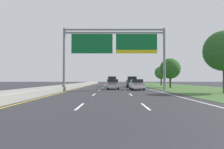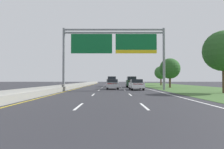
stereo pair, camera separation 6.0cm
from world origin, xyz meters
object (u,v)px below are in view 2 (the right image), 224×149
pickup_truck_grey (112,82)px  roadside_tree_far (161,73)px  car_white_right_lane_sedan (136,84)px  roadside_tree_mid (170,69)px  car_darkgreen_right_lane_suv (131,82)px  car_silver_centre_lane_sedan (112,84)px  roadside_tree_near (223,51)px  overhead_sign_gantry (114,46)px

pickup_truck_grey → roadside_tree_far: bearing=-54.5°
car_white_right_lane_sedan → roadside_tree_mid: 11.14m
roadside_tree_mid → roadside_tree_far: (1.82, 14.62, -0.27)m
car_darkgreen_right_lane_suv → car_white_right_lane_sedan: size_ratio=1.07×
roadside_tree_mid → pickup_truck_grey: bearing=151.5°
roadside_tree_mid → roadside_tree_far: bearing=82.9°
car_silver_centre_lane_sedan → roadside_tree_far: size_ratio=0.88×
roadside_tree_far → car_white_right_lane_sedan: bearing=-111.8°
car_darkgreen_right_lane_suv → roadside_tree_mid: bearing=-103.9°
car_silver_centre_lane_sedan → roadside_tree_far: bearing=-31.6°
car_silver_centre_lane_sedan → roadside_tree_far: (12.55, 20.34, 2.50)m
car_darkgreen_right_lane_suv → roadside_tree_far: 15.69m
car_silver_centre_lane_sedan → pickup_truck_grey: bearing=0.7°
car_darkgreen_right_lane_suv → roadside_tree_near: bearing=-152.6°
pickup_truck_grey → car_darkgreen_right_lane_suv: (3.82, -4.02, 0.02)m
car_darkgreen_right_lane_suv → car_white_right_lane_sedan: 9.87m
pickup_truck_grey → car_white_right_lane_sedan: bearing=-164.4°
car_silver_centre_lane_sedan → car_white_right_lane_sedan: size_ratio=0.99×
car_white_right_lane_sedan → roadside_tree_mid: bearing=-43.1°
pickup_truck_grey → car_silver_centre_lane_sedan: bearing=-178.3°
car_white_right_lane_sedan → roadside_tree_far: (9.07, 22.62, 2.50)m
overhead_sign_gantry → pickup_truck_grey: size_ratio=2.77×
car_white_right_lane_sedan → roadside_tree_far: roadside_tree_far is taller
car_darkgreen_right_lane_suv → roadside_tree_far: size_ratio=0.95×
overhead_sign_gantry → roadside_tree_near: overhead_sign_gantry is taller
overhead_sign_gantry → car_silver_centre_lane_sedan: overhead_sign_gantry is taller
car_silver_centre_lane_sedan → car_white_right_lane_sedan: 4.16m
car_darkgreen_right_lane_suv → roadside_tree_mid: roadside_tree_mid is taller
car_white_right_lane_sedan → roadside_tree_near: 12.23m
overhead_sign_gantry → car_white_right_lane_sedan: overhead_sign_gantry is taller
overhead_sign_gantry → roadside_tree_mid: bearing=38.4°
pickup_truck_grey → car_silver_centre_lane_sedan: size_ratio=1.23×
overhead_sign_gantry → car_darkgreen_right_lane_suv: size_ratio=3.18×
roadside_tree_near → overhead_sign_gantry: bearing=149.5°
pickup_truck_grey → roadside_tree_far: 15.57m
roadside_tree_near → roadside_tree_far: size_ratio=1.40×
roadside_tree_near → pickup_truck_grey: bearing=120.2°
pickup_truck_grey → roadside_tree_mid: (10.86, -5.89, 2.51)m
pickup_truck_grey → roadside_tree_far: (12.69, 8.74, 2.24)m
car_white_right_lane_sedan → roadside_tree_mid: (7.24, 8.00, 2.76)m
overhead_sign_gantry → car_white_right_lane_sedan: bearing=6.0°
pickup_truck_grey → roadside_tree_near: roadside_tree_near is taller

